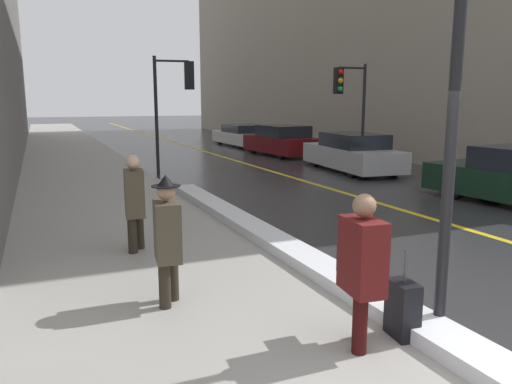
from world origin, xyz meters
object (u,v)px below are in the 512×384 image
at_px(pedestrian_nearside, 167,235).
at_px(parked_car_maroon, 282,141).
at_px(lamp_post, 460,17).
at_px(parked_car_silver, 352,153).
at_px(pedestrian_with_shoulder_bag, 361,264).
at_px(pedestrian_in_glasses, 134,198).
at_px(traffic_light_near, 176,90).
at_px(parked_car_white, 243,136).
at_px(traffic_light_far, 348,93).
at_px(rolling_suitcase, 403,310).

bearing_deg(pedestrian_nearside, parked_car_maroon, 156.31).
bearing_deg(parked_car_maroon, lamp_post, 155.00).
bearing_deg(parked_car_maroon, parked_car_silver, 175.74).
height_order(pedestrian_with_shoulder_bag, pedestrian_in_glasses, pedestrian_in_glasses).
relative_size(traffic_light_near, parked_car_white, 0.80).
distance_m(pedestrian_in_glasses, parked_car_silver, 10.89).
bearing_deg(traffic_light_far, parked_car_silver, 77.28).
xyz_separation_m(pedestrian_in_glasses, parked_car_silver, (8.65, 6.62, -0.26)).
relative_size(pedestrian_with_shoulder_bag, parked_car_maroon, 0.36).
distance_m(traffic_light_near, pedestrian_with_shoulder_bag, 12.64).
xyz_separation_m(traffic_light_near, parked_car_maroon, (5.78, 3.83, -2.13)).
height_order(lamp_post, pedestrian_nearside, lamp_post).
xyz_separation_m(pedestrian_with_shoulder_bag, parked_car_maroon, (7.25, 16.24, -0.22)).
height_order(pedestrian_nearside, parked_car_silver, pedestrian_nearside).
bearing_deg(parked_car_maroon, rolling_suitcase, 153.55).
xyz_separation_m(parked_car_white, rolling_suitcase, (-6.96, -21.42, -0.25)).
xyz_separation_m(pedestrian_nearside, parked_car_maroon, (8.71, 14.46, -0.22)).
distance_m(parked_car_silver, parked_car_white, 10.69).
relative_size(traffic_light_near, pedestrian_with_shoulder_bag, 2.47).
xyz_separation_m(traffic_light_far, parked_car_maroon, (-0.08, 5.01, -2.03)).
bearing_deg(rolling_suitcase, pedestrian_nearside, -124.60).
bearing_deg(pedestrian_nearside, parked_car_silver, 143.24).
bearing_deg(traffic_light_far, pedestrian_in_glasses, 38.41).
height_order(parked_car_maroon, parked_car_white, parked_car_maroon).
height_order(traffic_light_far, parked_car_white, traffic_light_far).
bearing_deg(lamp_post, traffic_light_far, 60.64).
bearing_deg(pedestrian_with_shoulder_bag, traffic_light_far, 154.24).
bearing_deg(parked_car_silver, rolling_suitcase, 153.86).
height_order(pedestrian_nearside, pedestrian_in_glasses, same).
height_order(traffic_light_near, parked_car_maroon, traffic_light_near).
bearing_deg(traffic_light_near, pedestrian_in_glasses, -100.83).
bearing_deg(pedestrian_with_shoulder_bag, pedestrian_nearside, -133.23).
xyz_separation_m(lamp_post, traffic_light_near, (0.48, 12.44, -0.43)).
distance_m(traffic_light_far, parked_car_maroon, 5.41).
xyz_separation_m(traffic_light_near, pedestrian_nearside, (-2.94, -10.63, -1.90)).
height_order(pedestrian_in_glasses, parked_car_silver, pedestrian_in_glasses).
relative_size(traffic_light_near, traffic_light_far, 1.04).
xyz_separation_m(lamp_post, parked_car_white, (6.49, 21.45, -2.64)).
bearing_deg(traffic_light_far, traffic_light_near, -12.08).
bearing_deg(traffic_light_near, parked_car_maroon, 42.03).
height_order(traffic_light_far, pedestrian_in_glasses, traffic_light_far).
relative_size(traffic_light_near, parked_car_silver, 0.81).
bearing_deg(pedestrian_nearside, traffic_light_far, 144.44).
height_order(traffic_light_near, rolling_suitcase, traffic_light_near).
bearing_deg(pedestrian_nearside, parked_car_white, 162.88).
xyz_separation_m(pedestrian_in_glasses, parked_car_maroon, (8.68, 12.13, -0.24)).
relative_size(lamp_post, pedestrian_nearside, 3.43).
bearing_deg(traffic_light_near, traffic_light_far, -2.94).
relative_size(pedestrian_with_shoulder_bag, parked_car_white, 0.32).
height_order(traffic_light_far, pedestrian_with_shoulder_bag, traffic_light_far).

